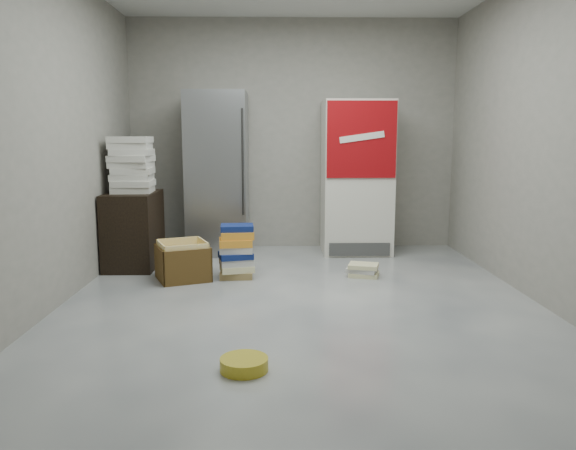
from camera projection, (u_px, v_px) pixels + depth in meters
The scene contains 10 objects.
ground at pixel (301, 304), 4.70m from camera, with size 5.00×5.00×0.00m, color #BBBBB6.
room_shell at pixel (302, 84), 4.42m from camera, with size 4.04×5.04×2.82m.
steel_fridge at pixel (218, 174), 6.64m from camera, with size 0.70×0.72×1.90m.
coke_cooler at pixel (357, 177), 6.67m from camera, with size 0.80×0.73×1.80m.
wood_shelf at pixel (134, 230), 5.99m from camera, with size 0.50×0.80×0.80m, color black.
supply_box_stack at pixel (132, 165), 5.88m from camera, with size 0.44×0.44×0.58m.
phonebook_stack_main at pixel (236, 252), 5.52m from camera, with size 0.38×0.33×0.53m.
phonebook_stack_side at pixel (363, 270), 5.61m from camera, with size 0.36×0.32×0.13m.
cardboard_box at pixel (183, 264), 5.48m from camera, with size 0.61×0.61×0.38m.
bucket_lid at pixel (244, 364), 3.36m from camera, with size 0.29×0.29×0.08m, color gold.
Camera 1 is at (-0.20, -4.53, 1.39)m, focal length 35.00 mm.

